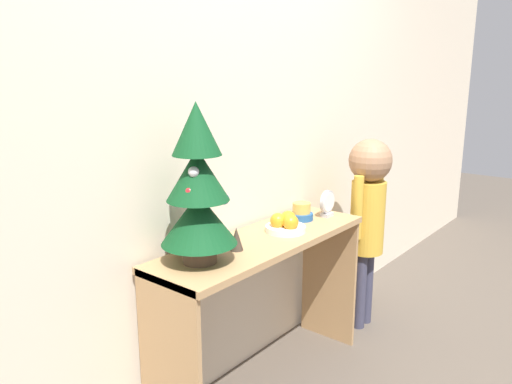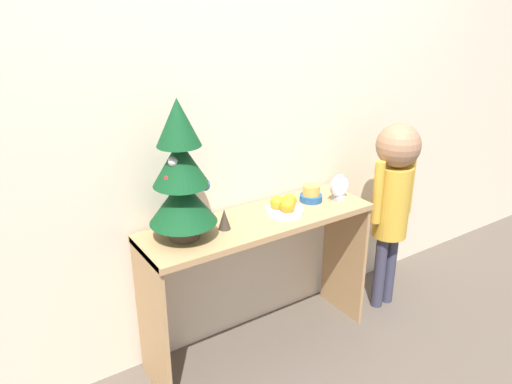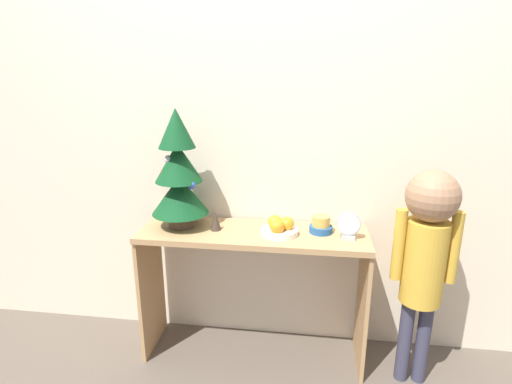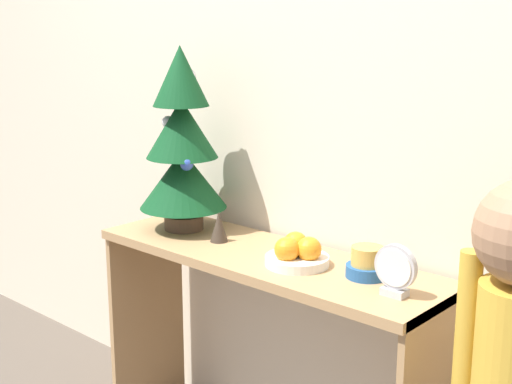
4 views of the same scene
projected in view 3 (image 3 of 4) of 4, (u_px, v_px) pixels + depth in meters
name	position (u px, v px, depth m)	size (l,w,h in m)	color
ground_plane	(248.00, 374.00, 2.09)	(12.00, 12.00, 0.00)	brown
back_wall	(259.00, 125.00, 2.12)	(7.00, 0.05, 2.50)	beige
console_table	(253.00, 261.00, 2.10)	(1.17, 0.36, 0.73)	tan
mini_tree	(179.00, 173.00, 2.03)	(0.30, 0.30, 0.62)	#4C3828
fruit_bowl	(280.00, 227.00, 2.01)	(0.19, 0.19, 0.09)	silver
singing_bowl	(321.00, 225.00, 2.03)	(0.12, 0.12, 0.09)	#235189
desk_clock	(349.00, 226.00, 1.93)	(0.12, 0.04, 0.14)	#B2B2B7
figurine	(216.00, 221.00, 2.06)	(0.06, 0.06, 0.10)	#382D23
child_figure	(426.00, 247.00, 1.85)	(0.30, 0.24, 1.10)	#38384C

